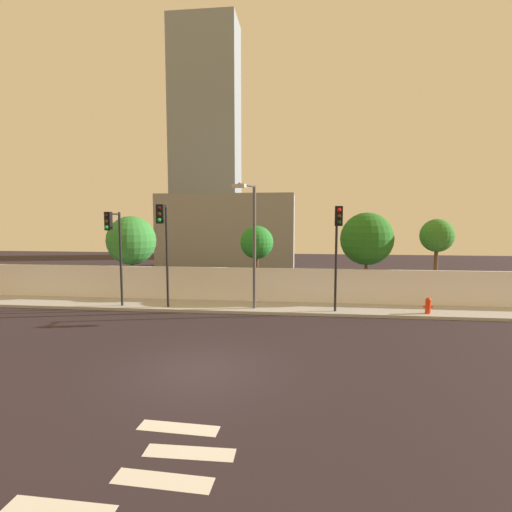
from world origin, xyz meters
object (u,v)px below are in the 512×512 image
at_px(fire_hydrant, 428,305).
at_px(roadside_tree_midleft, 257,243).
at_px(street_lamp_curbside, 252,236).
at_px(traffic_light_right, 114,239).
at_px(roadside_tree_midright, 367,239).
at_px(roadside_tree_rightmost, 437,236).
at_px(traffic_light_center, 337,236).
at_px(traffic_light_left, 163,234).
at_px(roadside_tree_leftmost, 131,241).

distance_m(fire_hydrant, roadside_tree_midleft, 9.49).
relative_size(street_lamp_curbside, fire_hydrant, 7.90).
height_order(traffic_light_right, roadside_tree_midright, roadside_tree_midright).
bearing_deg(roadside_tree_rightmost, traffic_light_right, -167.23).
bearing_deg(roadside_tree_midleft, roadside_tree_midright, 0.00).
relative_size(street_lamp_curbside, roadside_tree_rightmost, 1.32).
bearing_deg(fire_hydrant, traffic_light_center, -174.03).
height_order(fire_hydrant, roadside_tree_midleft, roadside_tree_midleft).
bearing_deg(traffic_light_center, roadside_tree_midright, 62.58).
xyz_separation_m(traffic_light_left, roadside_tree_leftmost, (-3.39, 3.88, -0.56)).
bearing_deg(roadside_tree_rightmost, roadside_tree_leftmost, 180.00).
bearing_deg(roadside_tree_midleft, roadside_tree_rightmost, -0.00).
distance_m(traffic_light_right, fire_hydrant, 15.49).
xyz_separation_m(fire_hydrant, roadside_tree_rightmost, (1.39, 3.33, 3.09)).
bearing_deg(traffic_light_left, street_lamp_curbside, 6.54).
distance_m(fire_hydrant, roadside_tree_midright, 5.01).
relative_size(roadside_tree_midright, roadside_tree_rightmost, 1.08).
relative_size(fire_hydrant, roadside_tree_rightmost, 0.17).
height_order(roadside_tree_leftmost, roadside_tree_rightmost, roadside_tree_leftmost).
xyz_separation_m(traffic_light_left, fire_hydrant, (12.59, 0.56, -3.30)).
relative_size(traffic_light_left, street_lamp_curbside, 0.85).
bearing_deg(roadside_tree_leftmost, traffic_light_right, -77.87).
xyz_separation_m(traffic_light_center, roadside_tree_midright, (1.96, 3.78, -0.29)).
distance_m(street_lamp_curbside, roadside_tree_midleft, 3.44).
distance_m(traffic_light_left, fire_hydrant, 13.03).
bearing_deg(roadside_tree_leftmost, roadside_tree_midright, 0.00).
bearing_deg(traffic_light_center, roadside_tree_rightmost, 33.61).
distance_m(fire_hydrant, roadside_tree_rightmost, 4.75).
xyz_separation_m(traffic_light_center, street_lamp_curbside, (-4.03, 0.38, 0.00)).
relative_size(traffic_light_right, street_lamp_curbside, 0.79).
distance_m(traffic_light_center, roadside_tree_midright, 4.27).
bearing_deg(traffic_light_right, roadside_tree_rightmost, 12.77).
bearing_deg(roadside_tree_leftmost, street_lamp_curbside, -23.90).
xyz_separation_m(roadside_tree_leftmost, roadside_tree_midright, (13.65, 0.00, 0.18)).
relative_size(traffic_light_left, traffic_light_right, 1.07).
xyz_separation_m(traffic_light_left, street_lamp_curbside, (4.27, 0.49, -0.08)).
distance_m(traffic_light_center, street_lamp_curbside, 4.05).
bearing_deg(roadside_tree_midright, roadside_tree_midleft, 180.00).
distance_m(traffic_light_left, roadside_tree_midright, 10.98).
bearing_deg(traffic_light_right, street_lamp_curbside, 3.01).
xyz_separation_m(traffic_light_left, roadside_tree_midleft, (4.12, 3.88, -0.63)).
height_order(traffic_light_center, traffic_light_right, traffic_light_center).
bearing_deg(fire_hydrant, traffic_light_right, -178.39).
bearing_deg(roadside_tree_leftmost, roadside_tree_midleft, 0.00).
relative_size(traffic_light_center, traffic_light_right, 1.05).
distance_m(roadside_tree_leftmost, roadside_tree_midright, 13.65).
xyz_separation_m(roadside_tree_midright, roadside_tree_rightmost, (3.72, -0.00, 0.16)).
height_order(fire_hydrant, roadside_tree_leftmost, roadside_tree_leftmost).
bearing_deg(traffic_light_center, street_lamp_curbside, 174.58).
distance_m(roadside_tree_leftmost, roadside_tree_midleft, 7.51).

